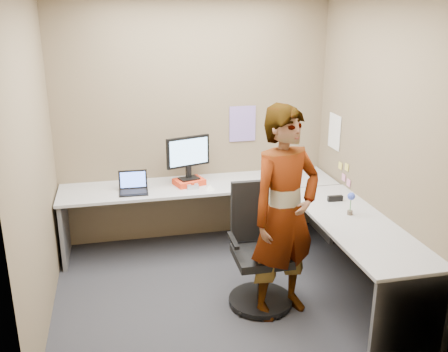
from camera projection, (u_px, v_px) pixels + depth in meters
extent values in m
plane|color=#232328|center=(219.00, 290.00, 4.70)|extent=(3.00, 3.00, 0.00)
plane|color=brown|center=(194.00, 121.00, 5.48)|extent=(3.00, 0.00, 3.00)
plane|color=brown|center=(378.00, 143.00, 4.58)|extent=(0.00, 2.70, 2.70)
plane|color=brown|center=(34.00, 164.00, 3.96)|extent=(0.00, 2.70, 2.70)
cube|color=#ADADAD|center=(200.00, 185.00, 5.38)|extent=(2.96, 0.65, 0.03)
cube|color=#ADADAD|center=(356.00, 224.00, 4.42)|extent=(0.65, 1.91, 0.03)
cube|color=#59595B|center=(64.00, 228.00, 5.20)|extent=(0.04, 0.60, 0.70)
cube|color=#59595B|center=(322.00, 206.00, 5.79)|extent=(0.04, 0.60, 0.70)
cube|color=#59595B|center=(409.00, 318.00, 3.68)|extent=(0.60, 0.04, 0.70)
cube|color=red|center=(189.00, 182.00, 5.35)|extent=(0.36, 0.31, 0.06)
cube|color=black|center=(189.00, 178.00, 5.34)|extent=(0.24, 0.20, 0.02)
cube|color=black|center=(189.00, 172.00, 5.34)|extent=(0.06, 0.05, 0.12)
cube|color=black|center=(188.00, 152.00, 5.27)|extent=(0.48, 0.18, 0.33)
cube|color=#80B2DD|center=(189.00, 152.00, 5.25)|extent=(0.42, 0.14, 0.27)
cube|color=black|center=(134.00, 192.00, 5.11)|extent=(0.30, 0.22, 0.02)
cube|color=black|center=(133.00, 179.00, 5.17)|extent=(0.29, 0.07, 0.19)
cube|color=#476CE1|center=(133.00, 179.00, 5.17)|extent=(0.26, 0.05, 0.15)
cube|color=#B7B7BC|center=(193.00, 186.00, 5.24)|extent=(0.12, 0.08, 0.04)
sphere|color=red|center=(193.00, 184.00, 5.22)|extent=(0.04, 0.04, 0.04)
cone|color=white|center=(210.00, 187.00, 5.19)|extent=(0.10, 0.10, 0.06)
cube|color=black|center=(335.00, 198.00, 4.89)|extent=(0.15, 0.05, 0.05)
cylinder|color=brown|center=(350.00, 213.00, 4.56)|extent=(0.05, 0.05, 0.04)
cylinder|color=#338C3F|center=(351.00, 203.00, 4.54)|extent=(0.01, 0.01, 0.14)
sphere|color=blue|center=(351.00, 196.00, 4.51)|extent=(0.07, 0.07, 0.07)
cube|color=#846BB7|center=(242.00, 124.00, 5.60)|extent=(0.30, 0.01, 0.40)
cube|color=white|center=(335.00, 132.00, 5.45)|extent=(0.01, 0.28, 0.38)
cube|color=#F2E059|center=(347.00, 167.00, 5.22)|extent=(0.01, 0.07, 0.07)
cube|color=pink|center=(344.00, 177.00, 5.31)|extent=(0.01, 0.07, 0.07)
cube|color=pink|center=(349.00, 183.00, 5.20)|extent=(0.01, 0.07, 0.07)
cube|color=#F2E059|center=(340.00, 166.00, 5.37)|extent=(0.01, 0.07, 0.07)
cylinder|color=black|center=(260.00, 300.00, 4.47)|extent=(0.57, 0.57, 0.04)
cylinder|color=black|center=(261.00, 278.00, 4.40)|extent=(0.06, 0.06, 0.41)
cube|color=black|center=(262.00, 256.00, 4.34)|extent=(0.48, 0.48, 0.07)
cube|color=black|center=(256.00, 211.00, 4.44)|extent=(0.45, 0.06, 0.56)
cube|color=black|center=(233.00, 240.00, 4.23)|extent=(0.05, 0.31, 0.03)
cube|color=black|center=(290.00, 235.00, 4.33)|extent=(0.05, 0.31, 0.03)
imported|color=#999399|center=(285.00, 214.00, 4.11)|extent=(0.78, 0.64, 1.83)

